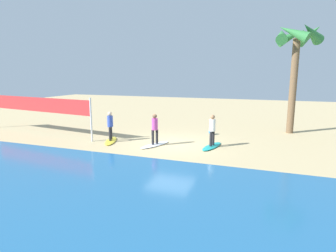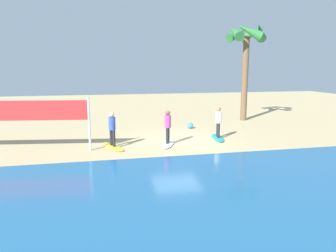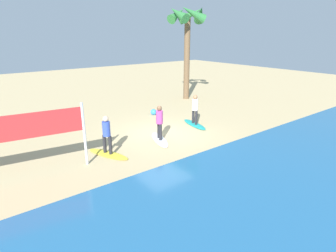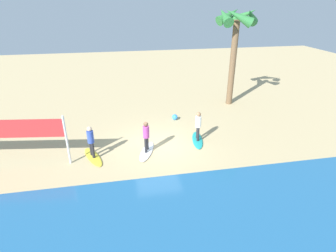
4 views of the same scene
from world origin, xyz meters
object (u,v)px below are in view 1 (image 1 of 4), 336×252
at_px(surfboard_teal, 212,146).
at_px(volleyball_net, 38,106).
at_px(surfer_yellow, 110,124).
at_px(beach_ball, 212,132).
at_px(surfboard_yellow, 111,141).
at_px(surfboard_white, 155,145).
at_px(surfer_teal, 212,128).
at_px(surfer_white, 155,127).
at_px(palm_tree, 296,45).

distance_m(surfboard_teal, volleyball_net, 11.32).
xyz_separation_m(surfer_yellow, beach_ball, (-5.04, -3.88, -0.85)).
bearing_deg(surfboard_yellow, surfboard_white, 69.18).
relative_size(surfer_teal, beach_ball, 4.38).
xyz_separation_m(surfer_white, volleyball_net, (8.23, -0.29, 0.75)).
relative_size(surfer_teal, palm_tree, 0.24).
relative_size(surfer_teal, surfer_yellow, 1.00).
xyz_separation_m(palm_tree, beach_ball, (4.71, 2.28, -5.37)).
bearing_deg(surfboard_yellow, beach_ball, 106.14).
height_order(surfboard_white, volleyball_net, volleyball_net).
bearing_deg(surfer_teal, surfer_white, 14.04).
distance_m(surfboard_yellow, surfer_yellow, 0.99).
bearing_deg(palm_tree, beach_ball, 25.87).
distance_m(surfer_white, surfer_yellow, 2.73).
bearing_deg(surfboard_yellow, volleyball_net, -114.86).
height_order(surfer_teal, surfer_white, same).
bearing_deg(surfer_white, surfer_yellow, 0.67).
bearing_deg(beach_ball, surfer_white, 59.04).
height_order(surfboard_white, surfer_yellow, surfer_yellow).
distance_m(surfboard_white, surfboard_yellow, 2.73).
bearing_deg(palm_tree, surfer_yellow, 32.32).
xyz_separation_m(volleyball_net, beach_ball, (-10.54, -3.56, -1.60)).
height_order(surfer_teal, surfboard_yellow, surfer_teal).
bearing_deg(surfer_white, volleyball_net, -2.03).
bearing_deg(surfer_teal, surfboard_teal, 0.00).
bearing_deg(volleyball_net, surfer_white, 177.97).
distance_m(surfboard_teal, surfboard_yellow, 5.73).
height_order(surfboard_teal, surfer_yellow, surfer_yellow).
distance_m(surfer_white, volleyball_net, 8.27).
bearing_deg(surfboard_yellow, surfer_yellow, -0.00).
height_order(surfboard_white, palm_tree, palm_tree).
bearing_deg(beach_ball, surfboard_yellow, 37.63).
height_order(surfer_teal, surfer_yellow, same).
xyz_separation_m(surfboard_white, beach_ball, (-2.31, -3.85, 0.14)).
height_order(surfer_white, surfer_yellow, same).
xyz_separation_m(surfboard_white, surfer_yellow, (2.73, 0.03, 0.99)).
xyz_separation_m(volleyball_net, palm_tree, (-15.25, -5.84, 3.77)).
height_order(surfer_white, volleyball_net, volleyball_net).
bearing_deg(surfer_yellow, surfer_teal, -172.28).
bearing_deg(palm_tree, volleyball_net, 20.97).
relative_size(surfboard_teal, surfer_teal, 1.28).
distance_m(volleyball_net, palm_tree, 16.76).
bearing_deg(surfboard_white, surfboard_yellow, -69.07).
bearing_deg(beach_ball, surfer_teal, 101.65).
height_order(surfboard_yellow, beach_ball, beach_ball).
bearing_deg(beach_ball, palm_tree, -154.13).
bearing_deg(surfboard_teal, surfboard_white, -64.46).
bearing_deg(surfer_yellow, surfer_white, -179.33).
bearing_deg(surfboard_teal, volleyball_net, -76.21).
distance_m(surfer_teal, surfboard_white, 3.20).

